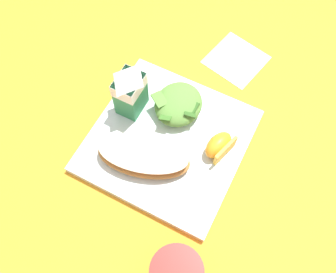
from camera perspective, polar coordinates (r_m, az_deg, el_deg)
name	(u,v)px	position (r m, az deg, el deg)	size (l,w,h in m)	color
ground	(168,142)	(0.72, 0.00, -0.91)	(3.00, 3.00, 0.00)	orange
white_plate	(168,141)	(0.72, 0.00, -0.64)	(0.28, 0.28, 0.02)	silver
cheesy_pizza_bread	(144,156)	(0.68, -3.73, -2.97)	(0.12, 0.19, 0.04)	#A87038
green_salad_pile	(178,104)	(0.72, 1.58, 4.92)	(0.10, 0.10, 0.04)	#5B8E3D
milk_carton	(130,90)	(0.70, -5.82, 7.07)	(0.06, 0.05, 0.11)	#2D8451
orange_wedge_front	(219,146)	(0.69, 7.78, -1.37)	(0.07, 0.05, 0.04)	orange
paper_napkin	(236,60)	(0.84, 10.30, 11.41)	(0.11, 0.11, 0.00)	white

